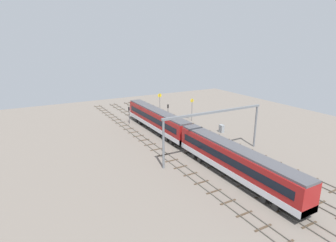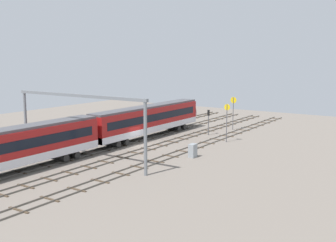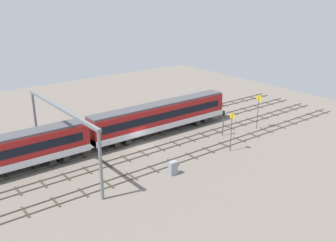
{
  "view_description": "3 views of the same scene",
  "coord_description": "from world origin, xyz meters",
  "px_view_note": "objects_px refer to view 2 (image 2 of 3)",
  "views": [
    {
      "loc": [
        -47.06,
        28.35,
        19.3
      ],
      "look_at": [
        6.08,
        -0.95,
        1.72
      ],
      "focal_mm": 29.78,
      "sensor_mm": 36.0,
      "label": 1
    },
    {
      "loc": [
        -45.81,
        -35.27,
        12.42
      ],
      "look_at": [
        6.78,
        -0.14,
        2.59
      ],
      "focal_mm": 44.65,
      "sensor_mm": 36.0,
      "label": 2
    },
    {
      "loc": [
        -28.41,
        -42.55,
        21.47
      ],
      "look_at": [
        4.73,
        -0.04,
        2.79
      ],
      "focal_mm": 40.83,
      "sensor_mm": 36.0,
      "label": 3
    }
  ],
  "objects_px": {
    "train": "(95,132)",
    "relay_cabinet": "(193,151)",
    "signal_light_trackside_approach": "(209,118)",
    "overhead_gantry": "(78,110)",
    "speed_sign_near_foreground": "(227,118)",
    "signal_light_trackside_departure": "(164,112)",
    "speed_sign_mid_trackside": "(233,108)"
  },
  "relations": [
    {
      "from": "train",
      "to": "signal_light_trackside_departure",
      "type": "xyz_separation_m",
      "value": [
        20.5,
        3.0,
        0.08
      ]
    },
    {
      "from": "train",
      "to": "signal_light_trackside_departure",
      "type": "height_order",
      "value": "train"
    },
    {
      "from": "signal_light_trackside_approach",
      "to": "signal_light_trackside_departure",
      "type": "bearing_deg",
      "value": 79.85
    },
    {
      "from": "speed_sign_near_foreground",
      "to": "relay_cabinet",
      "type": "bearing_deg",
      "value": -176.66
    },
    {
      "from": "speed_sign_near_foreground",
      "to": "signal_light_trackside_departure",
      "type": "distance_m",
      "value": 15.45
    },
    {
      "from": "overhead_gantry",
      "to": "speed_sign_mid_trackside",
      "type": "bearing_deg",
      "value": -10.06
    },
    {
      "from": "overhead_gantry",
      "to": "signal_light_trackside_approach",
      "type": "relative_size",
      "value": 4.96
    },
    {
      "from": "overhead_gantry",
      "to": "speed_sign_near_foreground",
      "type": "height_order",
      "value": "overhead_gantry"
    },
    {
      "from": "train",
      "to": "overhead_gantry",
      "type": "xyz_separation_m",
      "value": [
        -5.1,
        -2.4,
        3.58
      ]
    },
    {
      "from": "train",
      "to": "signal_light_trackside_approach",
      "type": "distance_m",
      "value": 19.92
    },
    {
      "from": "train",
      "to": "relay_cabinet",
      "type": "bearing_deg",
      "value": -69.64
    },
    {
      "from": "speed_sign_mid_trackside",
      "to": "signal_light_trackside_approach",
      "type": "distance_m",
      "value": 6.87
    },
    {
      "from": "signal_light_trackside_approach",
      "to": "signal_light_trackside_departure",
      "type": "height_order",
      "value": "signal_light_trackside_departure"
    },
    {
      "from": "speed_sign_mid_trackside",
      "to": "train",
      "type": "bearing_deg",
      "value": 162.92
    },
    {
      "from": "speed_sign_mid_trackside",
      "to": "relay_cabinet",
      "type": "distance_m",
      "value": 21.59
    },
    {
      "from": "signal_light_trackside_approach",
      "to": "signal_light_trackside_departure",
      "type": "relative_size",
      "value": 0.97
    },
    {
      "from": "signal_light_trackside_approach",
      "to": "signal_light_trackside_departure",
      "type": "distance_m",
      "value": 9.83
    },
    {
      "from": "speed_sign_near_foreground",
      "to": "signal_light_trackside_departure",
      "type": "xyz_separation_m",
      "value": [
        5.19,
        14.53,
        -0.85
      ]
    },
    {
      "from": "train",
      "to": "speed_sign_near_foreground",
      "type": "bearing_deg",
      "value": -36.99
    },
    {
      "from": "relay_cabinet",
      "to": "overhead_gantry",
      "type": "bearing_deg",
      "value": 134.56
    },
    {
      "from": "overhead_gantry",
      "to": "signal_light_trackside_departure",
      "type": "distance_m",
      "value": 26.4
    },
    {
      "from": "overhead_gantry",
      "to": "speed_sign_near_foreground",
      "type": "relative_size",
      "value": 3.57
    },
    {
      "from": "train",
      "to": "speed_sign_mid_trackside",
      "type": "bearing_deg",
      "value": -17.08
    },
    {
      "from": "train",
      "to": "speed_sign_mid_trackside",
      "type": "relative_size",
      "value": 9.0
    },
    {
      "from": "speed_sign_mid_trackside",
      "to": "signal_light_trackside_approach",
      "type": "height_order",
      "value": "speed_sign_mid_trackside"
    },
    {
      "from": "speed_sign_near_foreground",
      "to": "signal_light_trackside_approach",
      "type": "height_order",
      "value": "speed_sign_near_foreground"
    },
    {
      "from": "overhead_gantry",
      "to": "signal_light_trackside_approach",
      "type": "bearing_deg",
      "value": -10.17
    },
    {
      "from": "train",
      "to": "relay_cabinet",
      "type": "relative_size",
      "value": 29.85
    },
    {
      "from": "signal_light_trackside_departure",
      "to": "overhead_gantry",
      "type": "bearing_deg",
      "value": -168.09
    },
    {
      "from": "overhead_gantry",
      "to": "signal_light_trackside_departure",
      "type": "height_order",
      "value": "overhead_gantry"
    },
    {
      "from": "overhead_gantry",
      "to": "signal_light_trackside_approach",
      "type": "xyz_separation_m",
      "value": [
        23.87,
        -4.28,
        -3.58
      ]
    },
    {
      "from": "train",
      "to": "relay_cabinet",
      "type": "xyz_separation_m",
      "value": [
        4.51,
        -12.16,
        -1.81
      ]
    }
  ]
}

